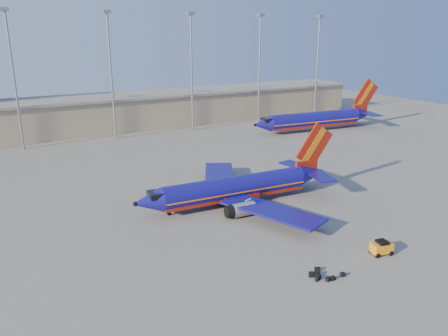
{
  "coord_description": "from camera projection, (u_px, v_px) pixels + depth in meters",
  "views": [
    {
      "loc": [
        -31.36,
        -54.08,
        23.83
      ],
      "look_at": [
        -0.32,
        1.89,
        4.0
      ],
      "focal_mm": 35.0,
      "sensor_mm": 36.0,
      "label": 1
    }
  ],
  "objects": [
    {
      "name": "aircraft_main",
      "position": [
        239.0,
        188.0,
        63.41
      ],
      "size": [
        31.97,
        30.71,
        10.82
      ],
      "rotation": [
        0.0,
        0.0,
        -0.06
      ],
      "color": "navy",
      "rests_on": "ground"
    },
    {
      "name": "baggage_tug",
      "position": [
        382.0,
        247.0,
        48.86
      ],
      "size": [
        2.56,
        1.83,
        1.68
      ],
      "rotation": [
        0.0,
        0.0,
        -0.2
      ],
      "color": "orange",
      "rests_on": "ground"
    },
    {
      "name": "ground",
      "position": [
        232.0,
        196.0,
        66.76
      ],
      "size": [
        220.0,
        220.0,
        0.0
      ],
      "primitive_type": "plane",
      "color": "slate",
      "rests_on": "ground"
    },
    {
      "name": "aircraft_second",
      "position": [
        317.0,
        119.0,
        110.99
      ],
      "size": [
        37.0,
        14.36,
        12.53
      ],
      "rotation": [
        0.0,
        0.0,
        -0.09
      ],
      "color": "navy",
      "rests_on": "ground"
    },
    {
      "name": "light_mast_row",
      "position": [
        153.0,
        61.0,
        102.3
      ],
      "size": [
        101.6,
        1.6,
        28.65
      ],
      "color": "gray",
      "rests_on": "ground"
    },
    {
      "name": "luggage_pile",
      "position": [
        322.0,
        276.0,
        44.39
      ],
      "size": [
        3.46,
        2.6,
        0.53
      ],
      "color": "black",
      "rests_on": "ground"
    },
    {
      "name": "terminal_building",
      "position": [
        157.0,
        108.0,
        118.56
      ],
      "size": [
        122.0,
        16.0,
        8.5
      ],
      "color": "gray",
      "rests_on": "ground"
    }
  ]
}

